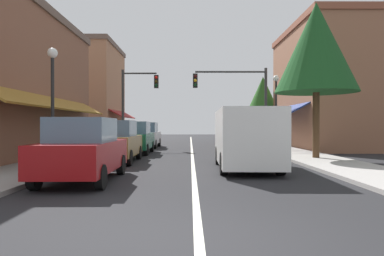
# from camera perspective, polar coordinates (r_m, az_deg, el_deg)

# --- Properties ---
(ground_plane) EXTENTS (80.00, 80.00, 0.00)m
(ground_plane) POSITION_cam_1_polar(r_m,az_deg,el_deg) (22.67, -0.03, -3.54)
(ground_plane) COLOR black
(sidewalk_left) EXTENTS (2.60, 56.00, 0.12)m
(sidewalk_left) POSITION_cam_1_polar(r_m,az_deg,el_deg) (23.29, -13.71, -3.30)
(sidewalk_left) COLOR gray
(sidewalk_left) RESTS_ON ground
(sidewalk_right) EXTENTS (2.60, 56.00, 0.12)m
(sidewalk_right) POSITION_cam_1_polar(r_m,az_deg,el_deg) (23.35, 13.62, -3.29)
(sidewalk_right) COLOR #A39E99
(sidewalk_right) RESTS_ON ground
(lane_center_stripe) EXTENTS (0.14, 52.00, 0.01)m
(lane_center_stripe) POSITION_cam_1_polar(r_m,az_deg,el_deg) (22.67, -0.03, -3.53)
(lane_center_stripe) COLOR silver
(lane_center_stripe) RESTS_ON ground
(storefront_right_block) EXTENTS (6.11, 10.20, 8.35)m
(storefront_right_block) POSITION_cam_1_polar(r_m,az_deg,el_deg) (26.45, 20.42, 6.05)
(storefront_right_block) COLOR #8E5B42
(storefront_right_block) RESTS_ON ground
(storefront_far_left) EXTENTS (7.19, 8.20, 8.87)m
(storefront_far_left) POSITION_cam_1_polar(r_m,az_deg,el_deg) (34.12, -16.78, 5.23)
(storefront_far_left) COLOR #9E6B4C
(storefront_far_left) RESTS_ON ground
(parked_car_nearest_left) EXTENTS (1.82, 4.12, 1.77)m
(parked_car_nearest_left) POSITION_cam_1_polar(r_m,az_deg,el_deg) (10.40, -16.92, -3.36)
(parked_car_nearest_left) COLOR maroon
(parked_car_nearest_left) RESTS_ON ground
(parked_car_second_left) EXTENTS (1.80, 4.11, 1.77)m
(parked_car_second_left) POSITION_cam_1_polar(r_m,az_deg,el_deg) (15.44, -12.08, -2.13)
(parked_car_second_left) COLOR brown
(parked_car_second_left) RESTS_ON ground
(parked_car_third_left) EXTENTS (1.79, 4.10, 1.77)m
(parked_car_third_left) POSITION_cam_1_polar(r_m,az_deg,el_deg) (19.97, -9.11, -1.55)
(parked_car_third_left) COLOR #0F4C33
(parked_car_third_left) RESTS_ON ground
(parked_car_far_left) EXTENTS (1.84, 4.13, 1.77)m
(parked_car_far_left) POSITION_cam_1_polar(r_m,az_deg,el_deg) (25.28, -7.38, -1.14)
(parked_car_far_left) COLOR #B7BABF
(parked_car_far_left) RESTS_ON ground
(van_in_lane) EXTENTS (2.11, 5.23, 2.12)m
(van_in_lane) POSITION_cam_1_polar(r_m,az_deg,el_deg) (12.91, 8.54, -1.43)
(van_in_lane) COLOR silver
(van_in_lane) RESTS_ON ground
(traffic_signal_mast_arm) EXTENTS (4.82, 0.50, 5.28)m
(traffic_signal_mast_arm) POSITION_cam_1_polar(r_m,az_deg,el_deg) (23.39, 7.59, 5.44)
(traffic_signal_mast_arm) COLOR #333333
(traffic_signal_mast_arm) RESTS_ON ground
(traffic_signal_left_corner) EXTENTS (2.59, 0.50, 5.45)m
(traffic_signal_left_corner) POSITION_cam_1_polar(r_m,az_deg,el_deg) (25.26, -9.13, 4.94)
(traffic_signal_left_corner) COLOR #333333
(traffic_signal_left_corner) RESTS_ON ground
(street_lamp_left_near) EXTENTS (0.36, 0.36, 4.32)m
(street_lamp_left_near) POSITION_cam_1_polar(r_m,az_deg,el_deg) (13.72, -21.34, 6.20)
(street_lamp_left_near) COLOR black
(street_lamp_left_near) RESTS_ON ground
(street_lamp_right_mid) EXTENTS (0.36, 0.36, 4.54)m
(street_lamp_right_mid) POSITION_cam_1_polar(r_m,az_deg,el_deg) (21.80, 13.25, 4.40)
(street_lamp_right_mid) COLOR black
(street_lamp_right_mid) RESTS_ON ground
(tree_right_near) EXTENTS (3.68, 3.68, 7.08)m
(tree_right_near) POSITION_cam_1_polar(r_m,az_deg,el_deg) (17.32, 19.18, 11.98)
(tree_right_near) COLOR #4C331E
(tree_right_near) RESTS_ON ground
(tree_right_far) EXTENTS (3.31, 3.31, 5.75)m
(tree_right_far) POSITION_cam_1_polar(r_m,az_deg,el_deg) (31.34, 11.24, 4.70)
(tree_right_far) COLOR #4C331E
(tree_right_far) RESTS_ON ground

